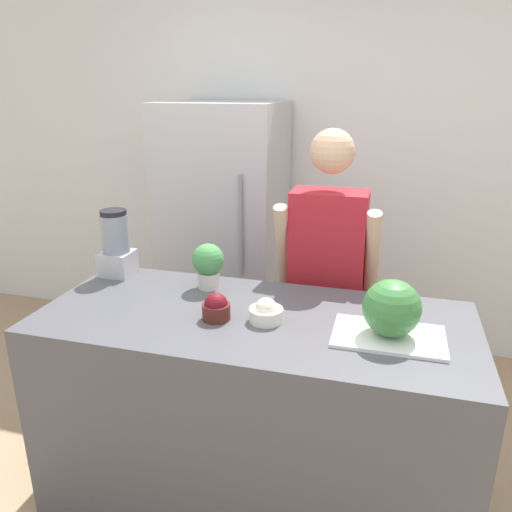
% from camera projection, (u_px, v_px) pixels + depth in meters
% --- Properties ---
extents(wall_back, '(8.00, 0.06, 2.60)m').
position_uv_depth(wall_back, '(319.00, 166.00, 3.52)').
color(wall_back, white).
rests_on(wall_back, ground_plane).
extents(counter_island, '(1.80, 0.78, 0.94)m').
position_uv_depth(counter_island, '(254.00, 411.00, 2.22)').
color(counter_island, '#4C4C51').
rests_on(counter_island, ground_plane).
extents(refrigerator, '(0.77, 0.73, 1.74)m').
position_uv_depth(refrigerator, '(225.00, 234.00, 3.43)').
color(refrigerator, '#B7B7BC').
rests_on(refrigerator, ground_plane).
extents(person, '(0.51, 0.26, 1.65)m').
position_uv_depth(person, '(326.00, 286.00, 2.58)').
color(person, gray).
rests_on(person, ground_plane).
extents(cutting_board, '(0.42, 0.27, 0.01)m').
position_uv_depth(cutting_board, '(388.00, 336.00, 1.88)').
color(cutting_board, white).
rests_on(cutting_board, counter_island).
extents(watermelon, '(0.22, 0.22, 0.22)m').
position_uv_depth(watermelon, '(392.00, 308.00, 1.85)').
color(watermelon, '#3D7F3D').
rests_on(watermelon, cutting_board).
extents(bowl_cherries, '(0.12, 0.12, 0.11)m').
position_uv_depth(bowl_cherries, '(216.00, 308.00, 2.03)').
color(bowl_cherries, '#511E19').
rests_on(bowl_cherries, counter_island).
extents(bowl_cream, '(0.14, 0.14, 0.10)m').
position_uv_depth(bowl_cream, '(266.00, 312.00, 2.01)').
color(bowl_cream, white).
rests_on(bowl_cream, counter_island).
extents(blender, '(0.15, 0.15, 0.33)m').
position_uv_depth(blender, '(116.00, 245.00, 2.47)').
color(blender, '#B7B7BC').
rests_on(blender, counter_island).
extents(potted_plant, '(0.15, 0.15, 0.22)m').
position_uv_depth(potted_plant, '(208.00, 264.00, 2.32)').
color(potted_plant, beige).
rests_on(potted_plant, counter_island).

